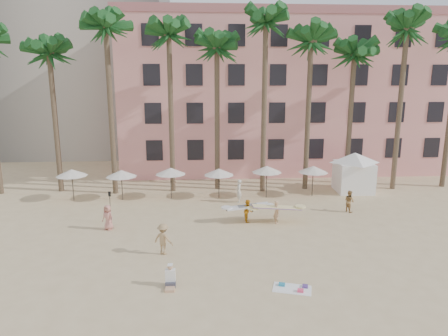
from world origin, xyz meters
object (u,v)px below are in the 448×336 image
cabana (354,169)px  carrier_yellow (277,210)px  pink_hotel (283,96)px  carrier_white (248,210)px

cabana → carrier_yellow: 11.40m
pink_hotel → carrier_yellow: size_ratio=10.25×
cabana → carrier_yellow: (-8.34, -7.69, -1.12)m
cabana → pink_hotel: bearing=108.4°
pink_hotel → cabana: pink_hotel is taller
cabana → carrier_white: cabana is taller
pink_hotel → cabana: 14.09m
carrier_yellow → pink_hotel: bearing=77.7°
cabana → carrier_white: 12.65m
pink_hotel → carrier_white: (-6.26, -19.38, -7.14)m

